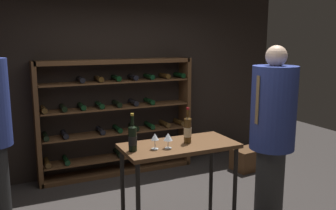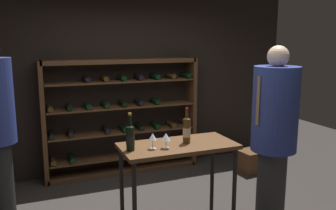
# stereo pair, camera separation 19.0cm
# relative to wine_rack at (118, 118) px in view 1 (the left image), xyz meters

# --- Properties ---
(back_wall) EXTENTS (5.64, 0.10, 2.92)m
(back_wall) POSITION_rel_wine_rack_xyz_m (0.06, 0.21, 0.60)
(back_wall) COLOR black
(back_wall) RESTS_ON ground
(wine_rack) EXTENTS (2.33, 0.32, 1.73)m
(wine_rack) POSITION_rel_wine_rack_xyz_m (0.00, 0.00, 0.00)
(wine_rack) COLOR brown
(wine_rack) RESTS_ON ground
(tasting_table) EXTENTS (1.16, 0.57, 0.98)m
(tasting_table) POSITION_rel_wine_rack_xyz_m (0.06, -1.94, -0.01)
(tasting_table) COLOR brown
(tasting_table) RESTS_ON ground
(person_guest_khaki) EXTENTS (0.49, 0.48, 1.95)m
(person_guest_khaki) POSITION_rel_wine_rack_xyz_m (1.11, -2.10, 0.21)
(person_guest_khaki) COLOR #323232
(person_guest_khaki) RESTS_ON ground
(wine_crate) EXTENTS (0.51, 0.39, 0.33)m
(wine_crate) POSITION_rel_wine_rack_xyz_m (1.89, -0.71, -0.70)
(wine_crate) COLOR brown
(wine_crate) RESTS_ON ground
(wine_bottle_amber_reserve) EXTENTS (0.08, 0.08, 0.36)m
(wine_bottle_amber_reserve) POSITION_rel_wine_rack_xyz_m (-0.44, -1.96, 0.24)
(wine_bottle_amber_reserve) COLOR black
(wine_bottle_amber_reserve) RESTS_ON tasting_table
(wine_bottle_green_slim) EXTENTS (0.08, 0.08, 0.37)m
(wine_bottle_green_slim) POSITION_rel_wine_rack_xyz_m (0.15, -1.94, 0.25)
(wine_bottle_green_slim) COLOR #4C3314
(wine_bottle_green_slim) RESTS_ON tasting_table
(wine_glass_stemmed_right) EXTENTS (0.09, 0.09, 0.15)m
(wine_glass_stemmed_right) POSITION_rel_wine_rack_xyz_m (-0.11, -2.03, 0.22)
(wine_glass_stemmed_right) COLOR silver
(wine_glass_stemmed_right) RESTS_ON tasting_table
(wine_glass_stemmed_left) EXTENTS (0.07, 0.07, 0.16)m
(wine_glass_stemmed_left) POSITION_rel_wine_rack_xyz_m (-0.23, -2.00, 0.23)
(wine_glass_stemmed_left) COLOR silver
(wine_glass_stemmed_left) RESTS_ON tasting_table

